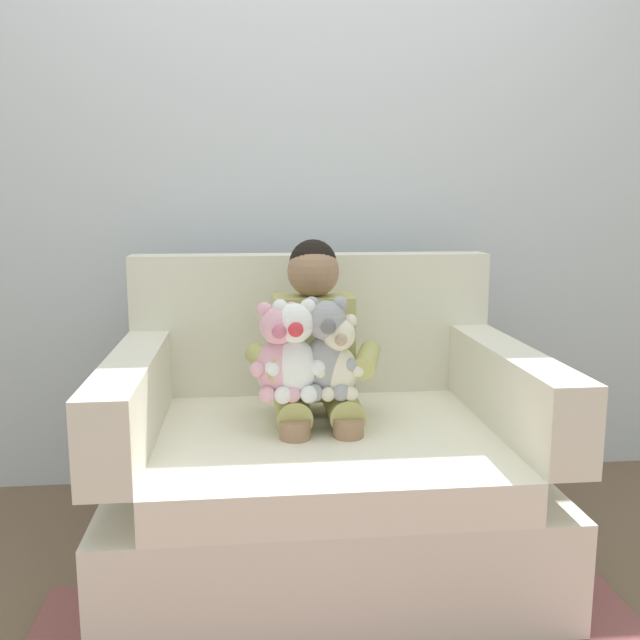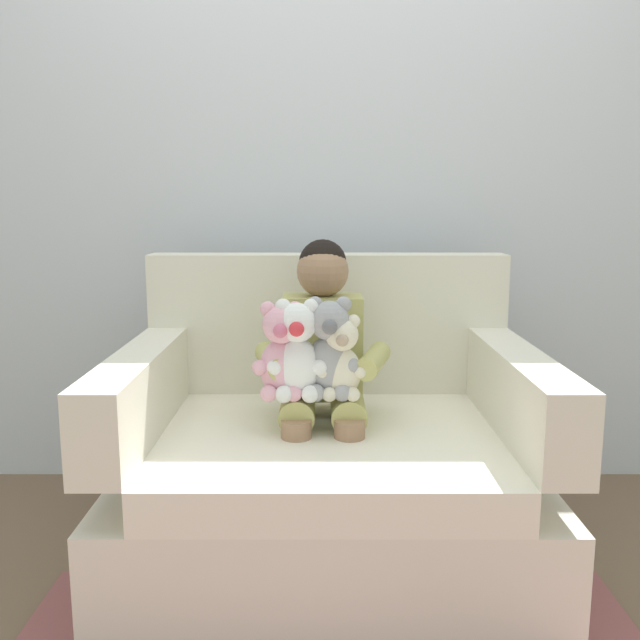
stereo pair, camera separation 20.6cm
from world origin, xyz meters
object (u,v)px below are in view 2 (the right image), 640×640
at_px(seated_child, 320,355).
at_px(plush_grey, 326,351).
at_px(plush_white, 294,352).
at_px(plush_cream, 339,360).
at_px(plush_pink, 279,353).
at_px(armchair, 326,465).

height_order(seated_child, plush_grey, seated_child).
xyz_separation_m(plush_white, plush_cream, (0.13, 0.00, -0.02)).
relative_size(seated_child, plush_grey, 2.64).
relative_size(plush_pink, plush_cream, 1.15).
xyz_separation_m(armchair, plush_white, (-0.10, -0.10, 0.40)).
bearing_deg(seated_child, plush_pink, -140.72).
bearing_deg(plush_pink, armchair, 49.62).
bearing_deg(armchair, plush_grey, -90.28).
height_order(plush_pink, plush_grey, plush_grey).
bearing_deg(plush_grey, plush_cream, -18.38).
height_order(armchair, plush_white, armchair).
height_order(seated_child, plush_white, seated_child).
distance_m(plush_pink, plush_grey, 0.14).
height_order(plush_grey, plush_white, plush_grey).
distance_m(plush_grey, plush_cream, 0.05).
bearing_deg(plush_white, plush_pink, 169.47).
xyz_separation_m(plush_grey, plush_cream, (0.04, -0.01, -0.02)).
height_order(armchair, plush_cream, armchair).
bearing_deg(plush_white, plush_cream, 0.13).
xyz_separation_m(seated_child, plush_white, (-0.08, -0.15, 0.04)).
bearing_deg(plush_grey, plush_white, -173.55).
relative_size(seated_child, plush_white, 2.68).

